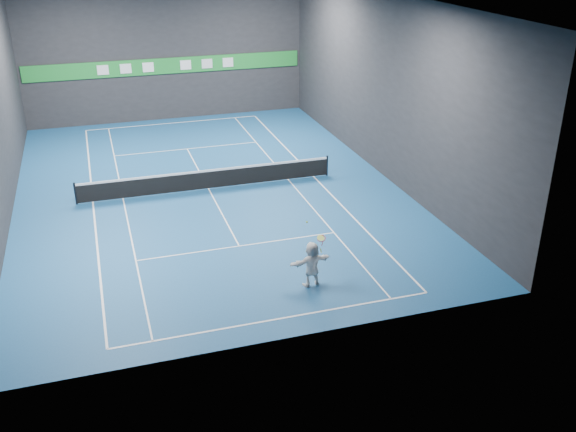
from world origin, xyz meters
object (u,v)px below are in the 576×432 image
object	(u,v)px
tennis_ball	(307,222)
tennis_net	(208,179)
player	(312,264)
tennis_racket	(321,240)

from	to	relation	value
tennis_ball	tennis_net	distance (m)	10.27
tennis_net	player	bearing A→B (deg)	-80.03
tennis_ball	tennis_net	bearing A→B (deg)	99.37
player	tennis_net	xyz separation A→B (m)	(-1.78, 10.14, -0.31)
tennis_net	tennis_racket	distance (m)	10.39
player	tennis_racket	xyz separation A→B (m)	(0.36, 0.05, 0.88)
tennis_ball	tennis_racket	distance (m)	0.88
tennis_net	tennis_racket	size ratio (longest dim) A/B	17.68
tennis_ball	tennis_racket	size ratio (longest dim) A/B	0.09
player	tennis_ball	distance (m)	1.61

